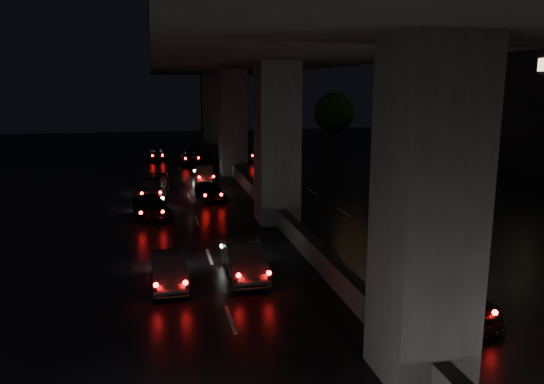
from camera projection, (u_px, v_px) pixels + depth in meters
name	position (u px, v px, depth m)	size (l,w,h in m)	color
ground	(304.00, 250.00, 22.44)	(120.00, 120.00, 0.00)	black
viaduct	(277.00, 54.00, 25.55)	(12.00, 80.00, 10.50)	#2F2F31
median_barrier	(277.00, 213.00, 27.14)	(0.45, 70.00, 0.85)	#2F2F31
building_right_far	(541.00, 77.00, 45.86)	(12.00, 22.00, 15.00)	black
tree_c	(413.00, 125.00, 35.43)	(3.80, 3.80, 6.12)	black
tree_d	(334.00, 113.00, 50.73)	(3.80, 3.80, 6.12)	black
streetlight_far	(377.00, 101.00, 40.87)	(2.52, 0.44, 9.00)	#2D2D33
car_3	(444.00, 293.00, 16.26)	(1.69, 4.16, 1.21)	black
car_4	(169.00, 270.00, 18.49)	(1.17, 3.37, 1.11)	black
car_5	(244.00, 260.00, 19.32)	(1.30, 3.73, 1.23)	#232426
car_6	(152.00, 206.00, 27.77)	(1.48, 3.68, 1.25)	black
car_7	(151.00, 189.00, 32.37)	(1.76, 4.32, 1.25)	#262629
car_8	(210.00, 191.00, 32.02)	(1.31, 3.25, 1.11)	black
car_9	(204.00, 174.00, 37.84)	(1.23, 3.52, 1.16)	#4A4840
car_10	(190.00, 157.00, 46.52)	(2.20, 4.76, 1.32)	black
car_11	(157.00, 154.00, 49.00)	(1.75, 3.80, 1.06)	black
car_12	(254.00, 154.00, 48.21)	(1.56, 3.88, 1.32)	#4A4B51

